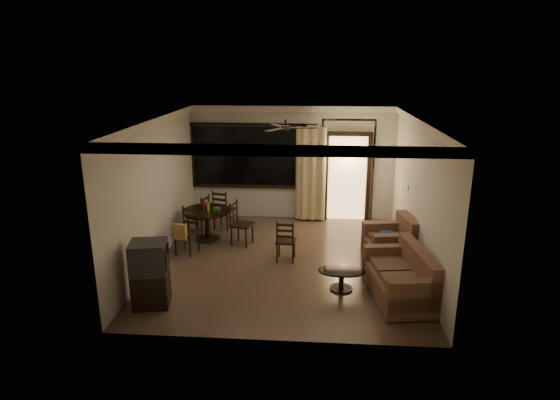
# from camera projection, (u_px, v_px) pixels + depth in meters

# --- Properties ---
(ground) EXTENTS (5.50, 5.50, 0.00)m
(ground) POSITION_uv_depth(u_px,v_px,m) (285.00, 261.00, 9.28)
(ground) COLOR #7F6651
(ground) RESTS_ON ground
(room_shell) EXTENTS (5.50, 6.70, 5.50)m
(room_shell) POSITION_uv_depth(u_px,v_px,m) (317.00, 154.00, 10.41)
(room_shell) COLOR beige
(room_shell) RESTS_ON ground
(dining_table) EXTENTS (1.09, 1.09, 0.90)m
(dining_table) POSITION_uv_depth(u_px,v_px,m) (207.00, 216.00, 10.29)
(dining_table) COLOR black
(dining_table) RESTS_ON ground
(dining_chair_west) EXTENTS (0.52, 0.52, 0.95)m
(dining_chair_west) POSITION_uv_depth(u_px,v_px,m) (199.00, 223.00, 10.61)
(dining_chair_west) COLOR black
(dining_chair_west) RESTS_ON ground
(dining_chair_east) EXTENTS (0.52, 0.52, 0.95)m
(dining_chair_east) POSITION_uv_depth(u_px,v_px,m) (242.00, 232.00, 10.08)
(dining_chair_east) COLOR black
(dining_chair_east) RESTS_ON ground
(dining_chair_south) EXTENTS (0.52, 0.56, 0.95)m
(dining_chair_south) POSITION_uv_depth(u_px,v_px,m) (187.00, 239.00, 9.59)
(dining_chair_south) COLOR black
(dining_chair_south) RESTS_ON ground
(dining_chair_north) EXTENTS (0.52, 0.52, 0.95)m
(dining_chair_north) POSITION_uv_depth(u_px,v_px,m) (224.00, 217.00, 11.07)
(dining_chair_north) COLOR black
(dining_chair_north) RESTS_ON ground
(tv_cabinet) EXTENTS (0.65, 0.60, 1.09)m
(tv_cabinet) POSITION_uv_depth(u_px,v_px,m) (150.00, 274.00, 7.49)
(tv_cabinet) COLOR black
(tv_cabinet) RESTS_ON ground
(sofa) EXTENTS (1.07, 1.69, 0.84)m
(sofa) POSITION_uv_depth(u_px,v_px,m) (402.00, 279.00, 7.76)
(sofa) COLOR #4E2824
(sofa) RESTS_ON ground
(armchair) EXTENTS (1.05, 1.05, 0.91)m
(armchair) POSITION_uv_depth(u_px,v_px,m) (393.00, 244.00, 9.16)
(armchair) COLOR #4E2824
(armchair) RESTS_ON ground
(coffee_table) EXTENTS (0.81, 0.49, 0.36)m
(coffee_table) POSITION_uv_depth(u_px,v_px,m) (342.00, 277.00, 8.09)
(coffee_table) COLOR black
(coffee_table) RESTS_ON ground
(side_chair) EXTENTS (0.40, 0.40, 0.86)m
(side_chair) POSITION_uv_depth(u_px,v_px,m) (286.00, 248.00, 9.27)
(side_chair) COLOR black
(side_chair) RESTS_ON ground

